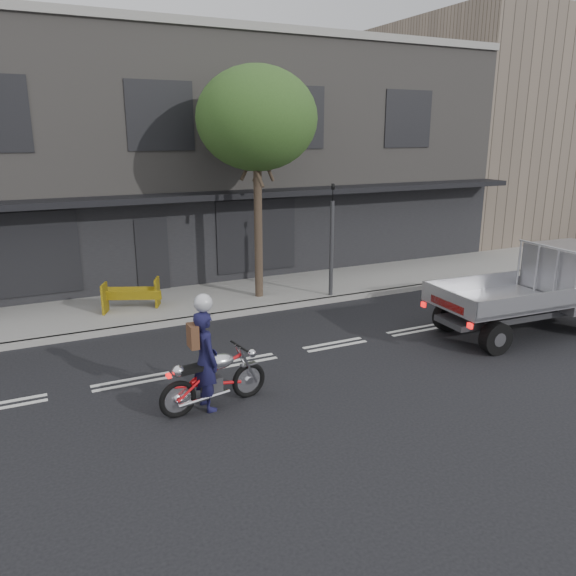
# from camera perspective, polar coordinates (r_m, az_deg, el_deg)

# --- Properties ---
(ground) EXTENTS (80.00, 80.00, 0.00)m
(ground) POSITION_cam_1_polar(r_m,az_deg,el_deg) (12.62, -4.73, -7.48)
(ground) COLOR black
(ground) RESTS_ON ground
(sidewalk) EXTENTS (32.00, 3.20, 0.15)m
(sidewalk) POSITION_cam_1_polar(r_m,az_deg,el_deg) (16.82, -10.53, -1.51)
(sidewalk) COLOR gray
(sidewalk) RESTS_ON ground
(kerb) EXTENTS (32.00, 0.20, 0.15)m
(kerb) POSITION_cam_1_polar(r_m,az_deg,el_deg) (15.35, -8.92, -3.09)
(kerb) COLOR gray
(kerb) RESTS_ON ground
(building_main) EXTENTS (26.00, 10.00, 8.00)m
(building_main) POSITION_cam_1_polar(r_m,az_deg,el_deg) (22.57, -15.63, 12.60)
(building_main) COLOR slate
(building_main) RESTS_ON ground
(building_neighbour) EXTENTS (14.00, 10.00, 10.00)m
(building_neighbour) POSITION_cam_1_polar(r_m,az_deg,el_deg) (32.75, 22.40, 14.51)
(building_neighbour) COLOR brown
(building_neighbour) RESTS_ON ground
(street_tree) EXTENTS (3.40, 3.40, 6.74)m
(street_tree) POSITION_cam_1_polar(r_m,az_deg,el_deg) (16.35, -3.20, 16.73)
(street_tree) COLOR #382B21
(street_tree) RESTS_ON ground
(traffic_light_pole) EXTENTS (0.12, 0.12, 3.50)m
(traffic_light_pole) POSITION_cam_1_polar(r_m,az_deg,el_deg) (16.79, 4.45, 4.23)
(traffic_light_pole) COLOR #2D2D30
(traffic_light_pole) RESTS_ON ground
(motorcycle) EXTENTS (2.15, 0.62, 1.11)m
(motorcycle) POSITION_cam_1_polar(r_m,az_deg,el_deg) (10.53, -7.51, -9.02)
(motorcycle) COLOR black
(motorcycle) RESTS_ON ground
(rider) EXTENTS (0.54, 0.74, 1.88)m
(rider) POSITION_cam_1_polar(r_m,az_deg,el_deg) (10.34, -8.38, -7.29)
(rider) COLOR #151439
(rider) RESTS_ON ground
(flatbed_ute) EXTENTS (4.90, 2.22, 2.22)m
(flatbed_ute) POSITION_cam_1_polar(r_m,az_deg,el_deg) (15.96, 25.83, 0.71)
(flatbed_ute) COLOR black
(flatbed_ute) RESTS_ON ground
(construction_barrier) EXTENTS (1.66, 1.17, 0.86)m
(construction_barrier) POSITION_cam_1_polar(r_m,az_deg,el_deg) (15.97, -15.46, -0.83)
(construction_barrier) COLOR yellow
(construction_barrier) RESTS_ON sidewalk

